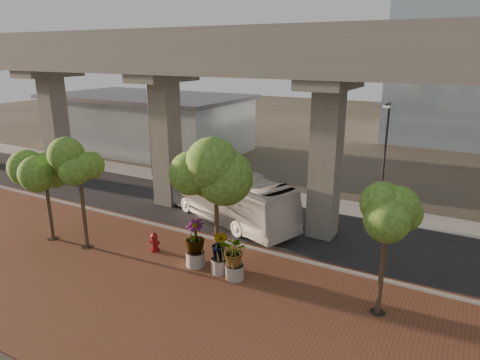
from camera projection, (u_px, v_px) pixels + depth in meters
The scene contains 18 objects.
ground at pixel (223, 227), 27.92m from camera, with size 160.00×160.00×0.00m, color #363127.
brick_plaza at pixel (139, 282), 21.23m from camera, with size 70.00×13.00×0.06m, color brown.
asphalt_road at pixel (238, 217), 29.59m from camera, with size 90.00×8.00×0.04m, color black.
curb_strip at pixel (206, 237), 26.23m from camera, with size 70.00×0.25×0.16m, color #9C9991.
far_sidewalk at pixel (272, 195), 34.18m from camera, with size 90.00×3.00×0.06m, color #9C9991.
transit_viaduct at pixel (238, 112), 27.50m from camera, with size 72.00×5.60×12.40m.
station_pavilion at pixel (148, 122), 49.73m from camera, with size 23.00×13.00×6.30m.
transit_bus at pixel (221, 194), 29.11m from camera, with size 2.91×12.38×3.45m, color silver.
fire_hydrant at pixel (155, 242), 24.34m from camera, with size 0.57×0.52×1.14m.
planter_front at pixel (235, 253), 21.12m from camera, with size 2.09×2.09×2.30m.
planter_right at pixel (195, 238), 22.37m from camera, with size 2.43×2.43×2.60m.
planter_left at pixel (220, 247), 21.75m from camera, with size 2.14×2.14×2.35m.
street_tree_far_west at pixel (44, 168), 24.80m from camera, with size 3.19×3.19×5.97m.
street_tree_near_west at pixel (79, 170), 23.64m from camera, with size 3.61×3.61×6.33m.
street_tree_near_east at pixel (216, 180), 21.26m from camera, with size 4.30×4.30×6.82m.
street_tree_far_east at pixel (387, 219), 17.46m from camera, with size 2.96×2.96×5.77m.
streetlamp_west at pixel (148, 121), 37.64m from camera, with size 0.43×1.27×8.77m.
streetlamp_east at pixel (384, 156), 27.14m from camera, with size 0.40×1.16×7.99m.
Camera 1 is at (13.60, -22.01, 11.00)m, focal length 32.00 mm.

